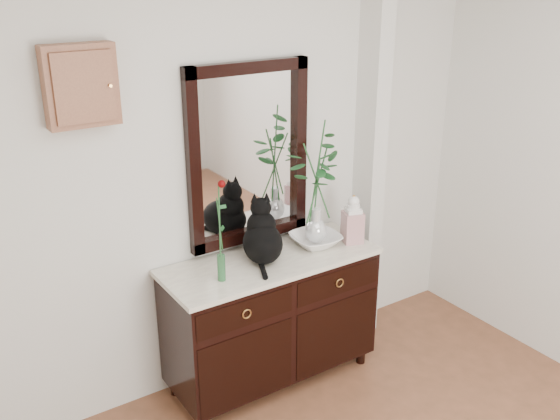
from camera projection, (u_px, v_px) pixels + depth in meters
wall_back at (234, 172)px, 3.70m from camera, size 3.60×0.04×2.70m
pilaster at (371, 149)px, 4.14m from camera, size 0.12×0.20×2.70m
sideboard at (271, 314)px, 3.87m from camera, size 1.33×0.52×0.82m
wall_mirror at (249, 155)px, 3.70m from camera, size 0.80×0.06×1.10m
key_cabinet at (81, 86)px, 3.01m from camera, size 0.35×0.10×0.40m
cat at (263, 231)px, 3.65m from camera, size 0.38×0.41×0.38m
lotus_bowl at (316, 240)px, 3.90m from camera, size 0.32×0.32×0.07m
vase_branches at (317, 183)px, 3.76m from camera, size 0.42×0.42×0.80m
bud_vase_rose at (220, 231)px, 3.38m from camera, size 0.09×0.09×0.60m
ginger_jar at (353, 218)px, 3.92m from camera, size 0.15×0.15×0.32m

